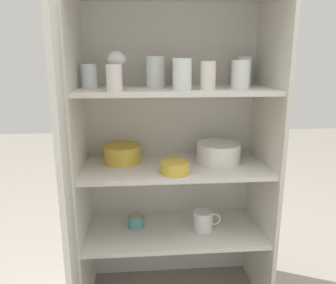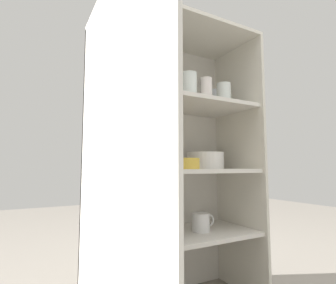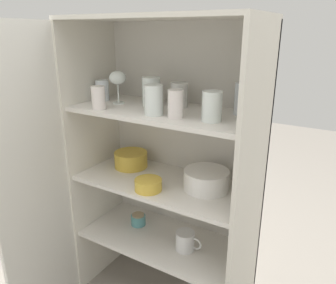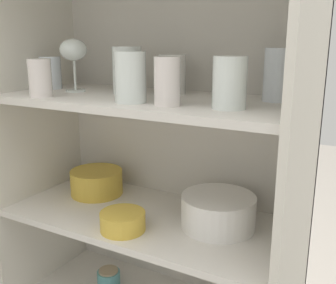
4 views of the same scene
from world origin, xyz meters
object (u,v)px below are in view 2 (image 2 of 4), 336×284
object	(u,v)px
serving_bowl_small	(186,163)
coffee_mug_primary	(201,222)
storage_jar	(139,230)
mixing_bowl_large	(128,160)
plate_stack_white	(205,161)

from	to	relation	value
serving_bowl_small	coffee_mug_primary	distance (m)	0.35
storage_jar	mixing_bowl_large	bearing A→B (deg)	155.40
storage_jar	serving_bowl_small	bearing A→B (deg)	-40.24
coffee_mug_primary	plate_stack_white	bearing A→B (deg)	35.83
mixing_bowl_large	serving_bowl_small	world-z (taller)	mixing_bowl_large
serving_bowl_small	storage_jar	size ratio (longest dim) A/B	1.58
plate_stack_white	coffee_mug_primary	xyz separation A→B (m)	(-0.07, -0.05, -0.32)
plate_stack_white	mixing_bowl_large	bearing A→B (deg)	176.31
plate_stack_white	serving_bowl_small	xyz separation A→B (m)	(-0.22, -0.14, -0.02)
plate_stack_white	coffee_mug_primary	distance (m)	0.33
mixing_bowl_large	storage_jar	world-z (taller)	mixing_bowl_large
plate_stack_white	coffee_mug_primary	world-z (taller)	plate_stack_white
serving_bowl_small	mixing_bowl_large	bearing A→B (deg)	142.92
mixing_bowl_large	coffee_mug_primary	size ratio (longest dim) A/B	1.30
plate_stack_white	serving_bowl_small	size ratio (longest dim) A/B	1.65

